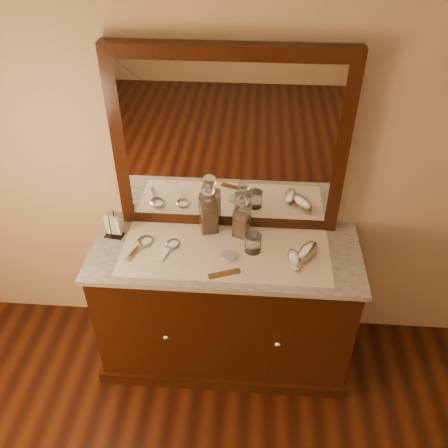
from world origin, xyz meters
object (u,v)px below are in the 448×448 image
at_px(comb, 224,274).
at_px(napkin_rack, 113,227).
at_px(pin_dish, 229,256).
at_px(decanter_right, 242,220).
at_px(decanter_left, 208,212).
at_px(hand_mirror_outer, 142,244).
at_px(dresser_cabinet, 225,306).
at_px(mirror_frame, 229,144).
at_px(brush_far, 307,252).
at_px(brush_near, 295,260).
at_px(hand_mirror_inner, 171,246).

bearing_deg(comb, napkin_rack, 136.21).
distance_m(pin_dish, decanter_right, 0.22).
bearing_deg(decanter_left, hand_mirror_outer, -154.93).
distance_m(dresser_cabinet, decanter_left, 0.59).
bearing_deg(mirror_frame, hand_mirror_outer, -151.61).
height_order(dresser_cabinet, comb, comb).
bearing_deg(decanter_right, hand_mirror_outer, -166.10).
xyz_separation_m(comb, napkin_rack, (-0.63, 0.26, 0.05)).
distance_m(mirror_frame, pin_dish, 0.58).
height_order(mirror_frame, pin_dish, mirror_frame).
xyz_separation_m(mirror_frame, comb, (0.01, -0.44, -0.49)).
bearing_deg(dresser_cabinet, mirror_frame, 90.00).
xyz_separation_m(pin_dish, napkin_rack, (-0.64, 0.13, 0.05)).
bearing_deg(brush_far, dresser_cabinet, 177.44).
height_order(comb, brush_far, brush_far).
bearing_deg(napkin_rack, dresser_cabinet, -6.76).
height_order(mirror_frame, decanter_right, mirror_frame).
xyz_separation_m(dresser_cabinet, decanter_left, (-0.10, 0.16, 0.56)).
bearing_deg(mirror_frame, pin_dish, -85.65).
xyz_separation_m(mirror_frame, brush_near, (0.36, -0.33, -0.47)).
distance_m(napkin_rack, brush_far, 1.05).
xyz_separation_m(dresser_cabinet, pin_dish, (0.02, -0.06, 0.45)).
bearing_deg(hand_mirror_inner, napkin_rack, 166.70).
bearing_deg(brush_near, napkin_rack, 170.79).
height_order(pin_dish, decanter_left, decanter_left).
bearing_deg(comb, decanter_left, 86.83).
bearing_deg(brush_far, decanter_right, 156.61).
bearing_deg(decanter_left, brush_far, -18.86).
bearing_deg(hand_mirror_outer, napkin_rack, 157.30).
distance_m(decanter_left, hand_mirror_inner, 0.27).
distance_m(mirror_frame, decanter_left, 0.40).
relative_size(mirror_frame, napkin_rack, 7.97).
bearing_deg(decanter_left, hand_mirror_inner, -138.28).
xyz_separation_m(decanter_left, brush_far, (0.53, -0.18, -0.09)).
bearing_deg(brush_far, hand_mirror_outer, 178.60).
xyz_separation_m(mirror_frame, decanter_right, (0.08, -0.11, -0.40)).
distance_m(pin_dish, brush_far, 0.41).
distance_m(comb, decanter_left, 0.39).
bearing_deg(mirror_frame, decanter_right, -55.20).
bearing_deg(napkin_rack, decanter_right, 4.85).
bearing_deg(decanter_right, pin_dish, -106.00).
bearing_deg(mirror_frame, decanter_left, -142.08).
xyz_separation_m(mirror_frame, decanter_left, (-0.10, -0.08, -0.38)).
distance_m(dresser_cabinet, mirror_frame, 0.97).
xyz_separation_m(mirror_frame, brush_far, (0.43, -0.26, -0.47)).
xyz_separation_m(mirror_frame, pin_dish, (0.02, -0.30, -0.49)).
relative_size(dresser_cabinet, decanter_left, 4.55).
height_order(brush_far, hand_mirror_outer, brush_far).
relative_size(mirror_frame, decanter_left, 3.90).
relative_size(brush_near, brush_far, 0.86).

